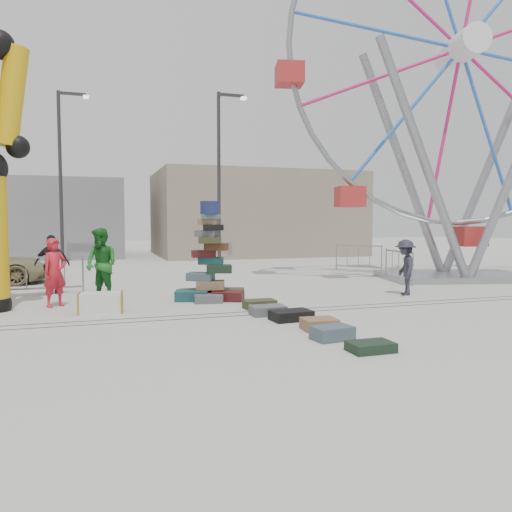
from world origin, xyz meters
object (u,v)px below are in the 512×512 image
object	(u,v)px
lamp_post_left	(62,169)
pedestrian_red	(55,273)
ferris_wheel	(460,79)
steamer_trunk	(101,303)
barricade_wheel_back	(358,258)
pedestrian_green	(101,264)
lamp_post_right	(221,169)
barricade_wheel_front	(399,266)
barricade_dummy_c	(46,275)
pedestrian_grey	(405,267)
pedestrian_black	(52,264)
suitcase_tower	(210,272)

from	to	relation	value
lamp_post_left	pedestrian_red	world-z (taller)	lamp_post_left
ferris_wheel	steamer_trunk	bearing A→B (deg)	-153.38
lamp_post_left	barricade_wheel_back	world-z (taller)	lamp_post_left
steamer_trunk	pedestrian_green	bearing A→B (deg)	92.90
lamp_post_right	ferris_wheel	distance (m)	10.73
pedestrian_green	lamp_post_right	bearing A→B (deg)	104.16
pedestrian_red	barricade_wheel_front	bearing A→B (deg)	-27.76
lamp_post_right	lamp_post_left	bearing A→B (deg)	164.05
lamp_post_right	pedestrian_red	bearing A→B (deg)	-123.67
barricade_dummy_c	pedestrian_grey	size ratio (longest dim) A/B	1.28
barricade_wheel_back	pedestrian_black	world-z (taller)	pedestrian_black
pedestrian_green	pedestrian_red	bearing A→B (deg)	-104.54
pedestrian_red	barricade_wheel_back	bearing A→B (deg)	-10.18
suitcase_tower	steamer_trunk	xyz separation A→B (m)	(-2.78, -1.11, -0.50)
barricade_wheel_front	pedestrian_black	xyz separation A→B (m)	(-10.89, 0.83, 0.29)
lamp_post_left	ferris_wheel	world-z (taller)	ferris_wheel
barricade_dummy_c	pedestrian_grey	world-z (taller)	pedestrian_grey
barricade_dummy_c	pedestrian_grey	distance (m)	10.13
pedestrian_green	pedestrian_black	size ratio (longest dim) A/B	1.13
ferris_wheel	barricade_wheel_back	size ratio (longest dim) A/B	7.11
pedestrian_black	pedestrian_grey	xyz separation A→B (m)	(9.42, -3.32, -0.06)
barricade_wheel_front	pedestrian_grey	size ratio (longest dim) A/B	1.28
lamp_post_right	suitcase_tower	bearing A→B (deg)	-105.64
steamer_trunk	pedestrian_red	distance (m)	1.66
steamer_trunk	barricade_wheel_back	xyz separation A→B (m)	(10.34, 6.65, 0.32)
lamp_post_right	lamp_post_left	world-z (taller)	same
lamp_post_left	suitcase_tower	xyz separation A→B (m)	(4.22, -11.95, -3.76)
pedestrian_green	barricade_wheel_back	bearing A→B (deg)	70.19
lamp_post_left	barricade_dummy_c	world-z (taller)	lamp_post_left
barricade_wheel_front	lamp_post_left	bearing A→B (deg)	55.24
barricade_dummy_c	barricade_wheel_front	xyz separation A→B (m)	(11.06, -0.75, 0.00)
lamp_post_right	pedestrian_grey	world-z (taller)	lamp_post_right
suitcase_tower	steamer_trunk	bearing A→B (deg)	-139.55
lamp_post_right	pedestrian_black	xyz separation A→B (m)	(-6.83, -7.53, -3.64)
lamp_post_left	pedestrian_black	distance (m)	10.20
barricade_dummy_c	pedestrian_black	distance (m)	0.35
barricade_wheel_back	pedestrian_grey	xyz separation A→B (m)	(-2.19, -6.45, 0.23)
suitcase_tower	steamer_trunk	size ratio (longest dim) A/B	2.68
pedestrian_red	pedestrian_green	size ratio (longest dim) A/B	0.88
pedestrian_black	pedestrian_grey	distance (m)	9.99
barricade_dummy_c	barricade_wheel_front	bearing A→B (deg)	-8.00
barricade_wheel_front	barricade_wheel_back	xyz separation A→B (m)	(0.72, 3.96, 0.00)
pedestrian_green	pedestrian_grey	xyz separation A→B (m)	(8.10, -1.59, -0.17)
lamp_post_left	suitcase_tower	bearing A→B (deg)	-70.57
pedestrian_red	barricade_dummy_c	bearing A→B (deg)	64.20
suitcase_tower	pedestrian_grey	xyz separation A→B (m)	(5.37, -0.90, 0.06)
suitcase_tower	pedestrian_red	size ratio (longest dim) A/B	1.56
pedestrian_green	pedestrian_black	xyz separation A→B (m)	(-1.32, 1.73, -0.11)
steamer_trunk	barricade_dummy_c	world-z (taller)	barricade_dummy_c
lamp_post_right	pedestrian_red	size ratio (longest dim) A/B	4.81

